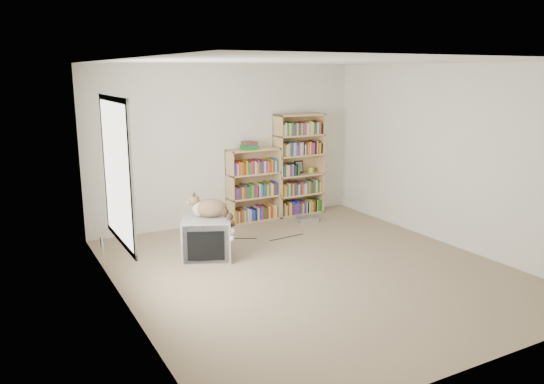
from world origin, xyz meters
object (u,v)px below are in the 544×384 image
cat (213,211)px  dvd_player (307,219)px  crt_tv (207,238)px  bookcase_tall (299,167)px  bookcase_short (253,188)px

cat → dvd_player: size_ratio=2.04×
cat → dvd_player: (1.99, 0.86, -0.59)m
crt_tv → bookcase_tall: size_ratio=0.47×
cat → bookcase_short: bookcase_short is taller
dvd_player → bookcase_short: bearing=155.2°
crt_tv → cat: size_ratio=1.16×
crt_tv → bookcase_short: size_ratio=0.67×
bookcase_tall → bookcase_short: 0.91m
bookcase_tall → dvd_player: bookcase_tall is taller
bookcase_short → dvd_player: size_ratio=3.52×
crt_tv → bookcase_tall: bookcase_tall is taller
cat → dvd_player: bearing=52.6°
crt_tv → dvd_player: (2.08, 0.84, -0.23)m
cat → bookcase_tall: 2.52m
cat → bookcase_short: (1.25, 1.36, -0.09)m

